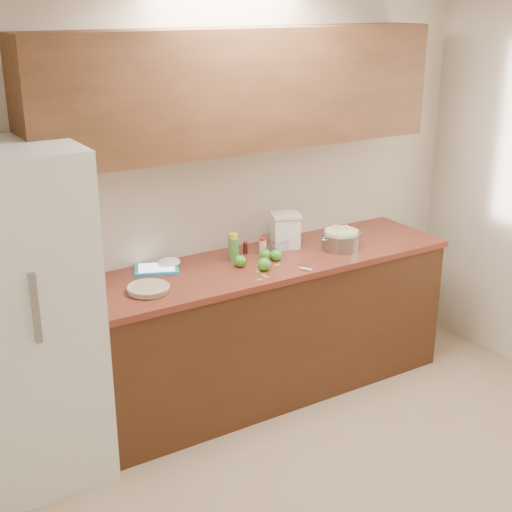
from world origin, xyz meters
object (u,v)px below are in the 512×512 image
colander (341,240)px  flour_canister (285,230)px  pie (148,289)px  tablet (157,269)px

colander → flour_canister: 0.37m
pie → flour_canister: (1.08, 0.25, 0.09)m
pie → flour_canister: flour_canister is taller
colander → tablet: 1.21m
pie → flour_canister: size_ratio=1.05×
pie → colander: bearing=0.6°
pie → colander: size_ratio=0.73×
pie → colander: colander is taller
flour_canister → tablet: 0.91m
pie → flour_canister: bearing=12.8°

